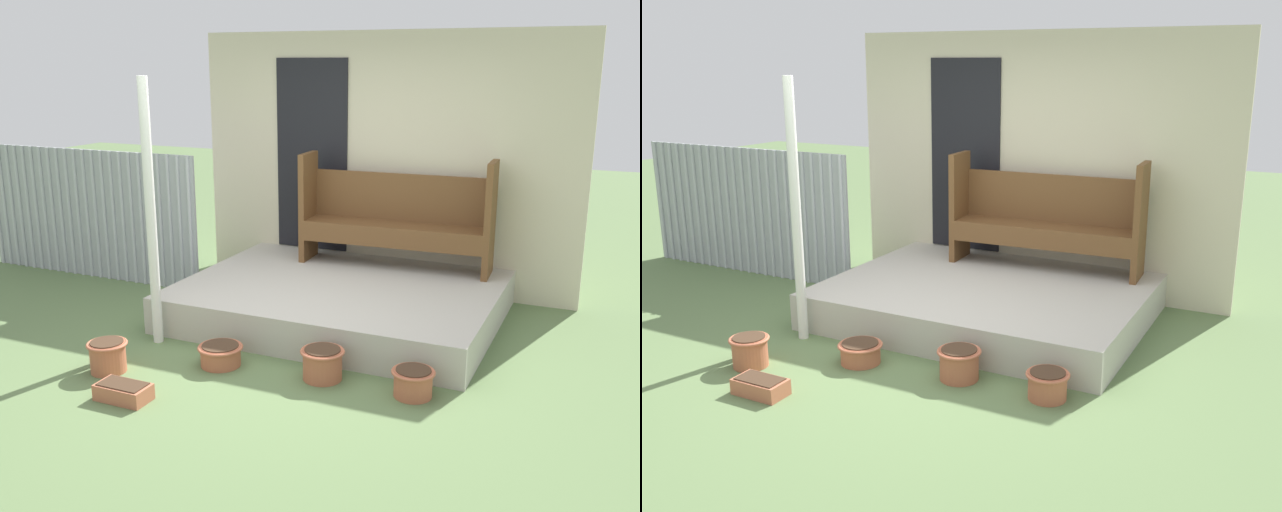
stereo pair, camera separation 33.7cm
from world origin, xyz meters
TOP-DOWN VIEW (x-y plane):
  - ground_plane at (0.00, 0.00)m, footprint 24.00×24.00m
  - porch_slab at (0.14, 1.08)m, footprint 2.81×2.15m
  - house_wall at (0.10, 2.18)m, footprint 4.01×0.08m
  - fence_corrugated at (-2.89, 1.20)m, footprint 2.77×0.05m
  - support_post at (-1.06, -0.09)m, footprint 0.08×0.08m
  - bench at (0.40, 1.85)m, footprint 1.90×0.50m
  - flower_pot_left at (-1.04, -0.75)m, footprint 0.31×0.31m
  - flower_pot_middle at (-0.31, -0.30)m, footprint 0.36×0.36m
  - flower_pot_right at (0.51, -0.21)m, footprint 0.34×0.34m
  - flower_pot_far_right at (1.22, -0.21)m, footprint 0.31×0.31m
  - planter_box_rect at (-0.63, -1.09)m, footprint 0.38×0.21m

SIDE VIEW (x-z plane):
  - ground_plane at x=0.00m, z-range 0.00..0.00m
  - planter_box_rect at x=-0.63m, z-range 0.00..0.12m
  - flower_pot_middle at x=-0.31m, z-range 0.01..0.18m
  - flower_pot_far_right at x=1.22m, z-range 0.01..0.22m
  - flower_pot_right at x=0.51m, z-range 0.01..0.25m
  - flower_pot_left at x=-1.04m, z-range 0.01..0.26m
  - porch_slab at x=0.14m, z-range 0.00..0.33m
  - fence_corrugated at x=-2.89m, z-range 0.00..1.40m
  - bench at x=0.40m, z-range 0.32..1.41m
  - support_post at x=-1.06m, z-range 0.00..2.20m
  - house_wall at x=0.10m, z-range 0.00..2.60m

